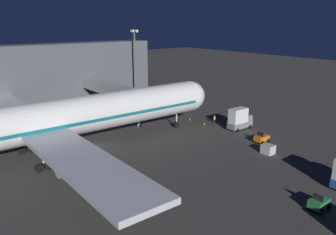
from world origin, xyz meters
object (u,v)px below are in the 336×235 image
(traffic_cone_nose_starboard, at_px, (190,119))
(pushback_tug, at_px, (262,138))
(ground_crew_under_port_wing, at_px, (214,119))
(airliner_at_gate, at_px, (24,126))
(jet_bridge, at_px, (117,91))
(cargo_truck_aft, at_px, (240,119))
(baggage_tug_spare, at_px, (319,203))
(traffic_cone_nose_port, at_px, (204,124))
(apron_floodlight_mast, at_px, (135,60))
(baggage_container_mid_row, at_px, (268,149))

(traffic_cone_nose_starboard, bearing_deg, pushback_tug, -178.28)
(pushback_tug, height_order, ground_crew_under_port_wing, pushback_tug)
(airliner_at_gate, bearing_deg, jet_bridge, -59.73)
(cargo_truck_aft, bearing_deg, baggage_tug_spare, 147.61)
(baggage_tug_spare, height_order, traffic_cone_nose_starboard, baggage_tug_spare)
(jet_bridge, height_order, traffic_cone_nose_port, jet_bridge)
(airliner_at_gate, relative_size, apron_floodlight_mast, 3.91)
(cargo_truck_aft, relative_size, ground_crew_under_port_wing, 3.16)
(baggage_container_mid_row, bearing_deg, pushback_tug, -41.88)
(pushback_tug, relative_size, baggage_container_mid_row, 1.40)
(baggage_tug_spare, height_order, cargo_truck_aft, cargo_truck_aft)
(airliner_at_gate, height_order, cargo_truck_aft, airliner_at_gate)
(airliner_at_gate, distance_m, traffic_cone_nose_starboard, 34.67)
(airliner_at_gate, bearing_deg, traffic_cone_nose_starboard, -86.31)
(apron_floodlight_mast, height_order, traffic_cone_nose_port, apron_floodlight_mast)
(jet_bridge, height_order, pushback_tug, jet_bridge)
(airliner_at_gate, height_order, baggage_container_mid_row, airliner_at_gate)
(jet_bridge, bearing_deg, cargo_truck_aft, -146.55)
(jet_bridge, xyz_separation_m, traffic_cone_nose_starboard, (-11.27, -11.07, -5.63))
(airliner_at_gate, xyz_separation_m, jet_bridge, (13.47, -23.08, 0.07))
(cargo_truck_aft, relative_size, baggage_container_mid_row, 2.92)
(jet_bridge, bearing_deg, baggage_tug_spare, 178.32)
(baggage_tug_spare, relative_size, ground_crew_under_port_wing, 1.42)
(traffic_cone_nose_port, bearing_deg, cargo_truck_aft, -151.38)
(traffic_cone_nose_port, distance_m, traffic_cone_nose_starboard, 4.40)
(apron_floodlight_mast, bearing_deg, baggage_tug_spare, 166.72)
(baggage_tug_spare, xyz_separation_m, ground_crew_under_port_wing, (30.71, -14.82, 0.15))
(baggage_tug_spare, distance_m, ground_crew_under_port_wing, 34.10)
(apron_floodlight_mast, xyz_separation_m, baggage_tug_spare, (-58.95, 13.92, -9.79))
(cargo_truck_aft, bearing_deg, baggage_container_mid_row, 150.86)
(ground_crew_under_port_wing, bearing_deg, apron_floodlight_mast, 1.84)
(pushback_tug, xyz_separation_m, cargo_truck_aft, (7.46, -2.87, 1.31))
(traffic_cone_nose_port, bearing_deg, ground_crew_under_port_wing, -102.86)
(baggage_container_mid_row, bearing_deg, traffic_cone_nose_port, -9.31)
(airliner_at_gate, xyz_separation_m, traffic_cone_nose_port, (-2.20, -34.15, -5.56))
(apron_floodlight_mast, distance_m, baggage_container_mid_row, 46.49)
(baggage_container_mid_row, height_order, traffic_cone_nose_port, baggage_container_mid_row)
(apron_floodlight_mast, xyz_separation_m, traffic_cone_nose_starboard, (-23.30, 1.47, -10.29))
(jet_bridge, height_order, baggage_tug_spare, jet_bridge)
(traffic_cone_nose_starboard, bearing_deg, apron_floodlight_mast, -3.61)
(cargo_truck_aft, bearing_deg, pushback_tug, 158.98)
(traffic_cone_nose_port, bearing_deg, traffic_cone_nose_starboard, 0.00)
(airliner_at_gate, distance_m, traffic_cone_nose_port, 34.67)
(ground_crew_under_port_wing, height_order, traffic_cone_nose_starboard, ground_crew_under_port_wing)
(airliner_at_gate, relative_size, cargo_truck_aft, 13.39)
(apron_floodlight_mast, xyz_separation_m, baggage_container_mid_row, (-45.23, 4.35, -9.83))
(traffic_cone_nose_port, height_order, traffic_cone_nose_starboard, same)
(cargo_truck_aft, distance_m, traffic_cone_nose_starboard, 11.33)
(airliner_at_gate, xyz_separation_m, baggage_container_mid_row, (-19.73, -31.27, -5.10))
(airliner_at_gate, relative_size, traffic_cone_nose_port, 129.83)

